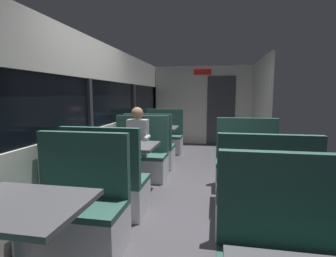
{
  "coord_description": "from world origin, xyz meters",
  "views": [
    {
      "loc": [
        0.39,
        -3.54,
        1.46
      ],
      "look_at": [
        -0.52,
        1.44,
        0.8
      ],
      "focal_mm": 27.61,
      "sensor_mm": 36.0,
      "label": 1
    }
  ],
  "objects_px": {
    "dining_table_far_window": "(157,131)",
    "dining_table_rear_aisle": "(254,160)",
    "bench_mid_window_facing_entry": "(140,160)",
    "bench_far_window_facing_entry": "(164,140)",
    "bench_near_window_facing_entry": "(76,214)",
    "dining_table_mid_window": "(126,151)",
    "bench_far_window_facing_end": "(150,151)",
    "dining_table_near_window": "(20,217)",
    "bench_mid_window_facing_end": "(107,188)",
    "bench_rear_aisle_facing_end": "(263,206)",
    "seated_passenger": "(138,149)",
    "bench_rear_aisle_facing_entry": "(247,168)"
  },
  "relations": [
    {
      "from": "bench_rear_aisle_facing_end",
      "to": "bench_rear_aisle_facing_entry",
      "type": "xyz_separation_m",
      "value": [
        0.0,
        1.4,
        0.0
      ]
    },
    {
      "from": "bench_near_window_facing_entry",
      "to": "bench_rear_aisle_facing_entry",
      "type": "distance_m",
      "value": 2.62
    },
    {
      "from": "bench_near_window_facing_entry",
      "to": "bench_far_window_facing_entry",
      "type": "distance_m",
      "value": 4.23
    },
    {
      "from": "bench_far_window_facing_end",
      "to": "seated_passenger",
      "type": "bearing_deg",
      "value": -90.0
    },
    {
      "from": "bench_far_window_facing_entry",
      "to": "bench_mid_window_facing_entry",
      "type": "bearing_deg",
      "value": -90.0
    },
    {
      "from": "bench_mid_window_facing_end",
      "to": "seated_passenger",
      "type": "bearing_deg",
      "value": 90.0
    },
    {
      "from": "bench_mid_window_facing_end",
      "to": "bench_near_window_facing_entry",
      "type": "bearing_deg",
      "value": -90.0
    },
    {
      "from": "bench_near_window_facing_entry",
      "to": "bench_far_window_facing_end",
      "type": "relative_size",
      "value": 1.0
    },
    {
      "from": "bench_mid_window_facing_entry",
      "to": "dining_table_rear_aisle",
      "type": "distance_m",
      "value": 2.03
    },
    {
      "from": "bench_mid_window_facing_entry",
      "to": "bench_far_window_facing_end",
      "type": "relative_size",
      "value": 1.0
    },
    {
      "from": "dining_table_mid_window",
      "to": "bench_mid_window_facing_entry",
      "type": "height_order",
      "value": "bench_mid_window_facing_entry"
    },
    {
      "from": "bench_mid_window_facing_entry",
      "to": "dining_table_far_window",
      "type": "bearing_deg",
      "value": 90.0
    },
    {
      "from": "dining_table_mid_window",
      "to": "bench_mid_window_facing_end",
      "type": "distance_m",
      "value": 0.77
    },
    {
      "from": "bench_near_window_facing_entry",
      "to": "dining_table_mid_window",
      "type": "relative_size",
      "value": 1.22
    },
    {
      "from": "bench_rear_aisle_facing_entry",
      "to": "seated_passenger",
      "type": "distance_m",
      "value": 1.81
    },
    {
      "from": "dining_table_near_window",
      "to": "dining_table_rear_aisle",
      "type": "bearing_deg",
      "value": 46.94
    },
    {
      "from": "bench_mid_window_facing_entry",
      "to": "bench_rear_aisle_facing_end",
      "type": "distance_m",
      "value": 2.4
    },
    {
      "from": "bench_mid_window_facing_entry",
      "to": "dining_table_rear_aisle",
      "type": "xyz_separation_m",
      "value": [
        1.79,
        -0.9,
        0.31
      ]
    },
    {
      "from": "bench_far_window_facing_entry",
      "to": "bench_rear_aisle_facing_entry",
      "type": "height_order",
      "value": "same"
    },
    {
      "from": "dining_table_near_window",
      "to": "seated_passenger",
      "type": "distance_m",
      "value": 2.74
    },
    {
      "from": "seated_passenger",
      "to": "dining_table_mid_window",
      "type": "bearing_deg",
      "value": -90.0
    },
    {
      "from": "bench_mid_window_facing_end",
      "to": "bench_far_window_facing_end",
      "type": "distance_m",
      "value": 2.12
    },
    {
      "from": "bench_mid_window_facing_entry",
      "to": "bench_far_window_facing_end",
      "type": "xyz_separation_m",
      "value": [
        0.0,
        0.72,
        0.0
      ]
    },
    {
      "from": "bench_rear_aisle_facing_end",
      "to": "dining_table_mid_window",
      "type": "bearing_deg",
      "value": 153.32
    },
    {
      "from": "dining_table_rear_aisle",
      "to": "bench_rear_aisle_facing_entry",
      "type": "height_order",
      "value": "bench_rear_aisle_facing_entry"
    },
    {
      "from": "bench_near_window_facing_entry",
      "to": "bench_far_window_facing_entry",
      "type": "xyz_separation_m",
      "value": [
        0.0,
        4.23,
        0.0
      ]
    },
    {
      "from": "bench_mid_window_facing_end",
      "to": "dining_table_far_window",
      "type": "relative_size",
      "value": 1.22
    },
    {
      "from": "bench_mid_window_facing_end",
      "to": "bench_rear_aisle_facing_end",
      "type": "distance_m",
      "value": 1.8
    },
    {
      "from": "bench_rear_aisle_facing_end",
      "to": "seated_passenger",
      "type": "xyz_separation_m",
      "value": [
        -1.79,
        1.53,
        0.21
      ]
    },
    {
      "from": "dining_table_far_window",
      "to": "bench_rear_aisle_facing_end",
      "type": "relative_size",
      "value": 0.82
    },
    {
      "from": "dining_table_near_window",
      "to": "bench_mid_window_facing_end",
      "type": "height_order",
      "value": "bench_mid_window_facing_end"
    },
    {
      "from": "bench_rear_aisle_facing_end",
      "to": "seated_passenger",
      "type": "bearing_deg",
      "value": 139.54
    },
    {
      "from": "bench_mid_window_facing_end",
      "to": "bench_rear_aisle_facing_end",
      "type": "height_order",
      "value": "same"
    },
    {
      "from": "bench_near_window_facing_entry",
      "to": "dining_table_far_window",
      "type": "xyz_separation_m",
      "value": [
        0.0,
        3.53,
        0.31
      ]
    },
    {
      "from": "dining_table_near_window",
      "to": "dining_table_rear_aisle",
      "type": "height_order",
      "value": "same"
    },
    {
      "from": "bench_mid_window_facing_entry",
      "to": "bench_far_window_facing_entry",
      "type": "relative_size",
      "value": 1.0
    },
    {
      "from": "bench_near_window_facing_entry",
      "to": "bench_mid_window_facing_end",
      "type": "height_order",
      "value": "same"
    },
    {
      "from": "bench_mid_window_facing_end",
      "to": "bench_far_window_facing_entry",
      "type": "bearing_deg",
      "value": 90.0
    },
    {
      "from": "dining_table_mid_window",
      "to": "dining_table_far_window",
      "type": "relative_size",
      "value": 1.0
    },
    {
      "from": "bench_mid_window_facing_entry",
      "to": "dining_table_rear_aisle",
      "type": "bearing_deg",
      "value": -26.68
    },
    {
      "from": "dining_table_near_window",
      "to": "dining_table_mid_window",
      "type": "height_order",
      "value": "same"
    },
    {
      "from": "dining_table_mid_window",
      "to": "bench_mid_window_facing_end",
      "type": "bearing_deg",
      "value": -90.0
    },
    {
      "from": "dining_table_mid_window",
      "to": "seated_passenger",
      "type": "xyz_separation_m",
      "value": [
        0.0,
        0.63,
        -0.1
      ]
    },
    {
      "from": "bench_mid_window_facing_entry",
      "to": "seated_passenger",
      "type": "xyz_separation_m",
      "value": [
        0.0,
        -0.07,
        0.21
      ]
    },
    {
      "from": "bench_near_window_facing_entry",
      "to": "bench_mid_window_facing_end",
      "type": "bearing_deg",
      "value": 90.0
    },
    {
      "from": "bench_mid_window_facing_entry",
      "to": "dining_table_mid_window",
      "type": "bearing_deg",
      "value": -90.0
    },
    {
      "from": "dining_table_far_window",
      "to": "dining_table_rear_aisle",
      "type": "height_order",
      "value": "same"
    },
    {
      "from": "dining_table_far_window",
      "to": "dining_table_rear_aisle",
      "type": "relative_size",
      "value": 1.0
    },
    {
      "from": "bench_far_window_facing_entry",
      "to": "bench_rear_aisle_facing_entry",
      "type": "xyz_separation_m",
      "value": [
        1.79,
        -2.32,
        0.0
      ]
    },
    {
      "from": "bench_far_window_facing_end",
      "to": "bench_far_window_facing_entry",
      "type": "distance_m",
      "value": 1.4
    }
  ]
}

